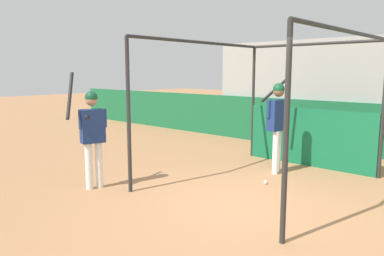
{
  "coord_description": "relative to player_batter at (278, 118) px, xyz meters",
  "views": [
    {
      "loc": [
        3.23,
        -4.68,
        2.11
      ],
      "look_at": [
        -1.58,
        0.61,
        1.03
      ],
      "focal_mm": 35.0,
      "sensor_mm": 36.0,
      "label": 1
    }
  ],
  "objects": [
    {
      "name": "ground_plane",
      "position": [
        0.64,
        -2.22,
        -1.15
      ],
      "size": [
        60.0,
        60.0,
        0.0
      ],
      "primitive_type": "plane",
      "color": "#A8754C"
    },
    {
      "name": "outfield_wall",
      "position": [
        0.64,
        2.86,
        -0.48
      ],
      "size": [
        24.0,
        0.12,
        1.34
      ],
      "color": "#196038",
      "rests_on": "ground"
    },
    {
      "name": "bleacher_section",
      "position": [
        0.64,
        4.52,
        0.35
      ],
      "size": [
        8.7,
        3.2,
        3.02
      ],
      "color": "#9E9E99",
      "rests_on": "ground"
    },
    {
      "name": "batting_cage",
      "position": [
        0.24,
        0.21,
        0.09
      ],
      "size": [
        3.07,
        3.96,
        2.74
      ],
      "color": "#282828",
      "rests_on": "ground"
    },
    {
      "name": "player_batter",
      "position": [
        0.0,
        0.0,
        0.0
      ],
      "size": [
        0.56,
        0.96,
        2.02
      ],
      "rotation": [
        0.0,
        0.0,
        1.39
      ],
      "color": "white",
      "rests_on": "ground"
    },
    {
      "name": "player_waiting",
      "position": [
        -1.9,
        -3.22,
        -0.08
      ],
      "size": [
        0.52,
        0.8,
        2.11
      ],
      "rotation": [
        0.0,
        0.0,
        -1.86
      ],
      "color": "white",
      "rests_on": "ground"
    },
    {
      "name": "baseball",
      "position": [
        0.29,
        -0.9,
        -1.12
      ],
      "size": [
        0.07,
        0.07,
        0.07
      ],
      "color": "white",
      "rests_on": "ground"
    }
  ]
}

